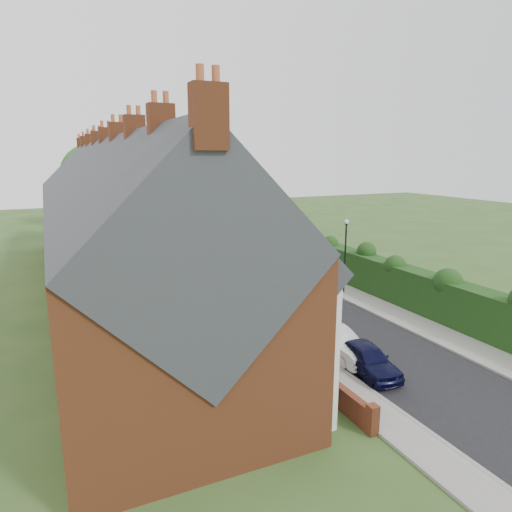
# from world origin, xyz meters

# --- Properties ---
(ground) EXTENTS (140.00, 140.00, 0.00)m
(ground) POSITION_xyz_m (0.00, 0.00, 0.00)
(ground) COLOR #2D4C1E
(ground) RESTS_ON ground
(road) EXTENTS (6.00, 58.00, 0.02)m
(road) POSITION_xyz_m (-0.50, 11.00, 0.01)
(road) COLOR black
(road) RESTS_ON ground
(pavement_hedge_side) EXTENTS (2.20, 58.00, 0.12)m
(pavement_hedge_side) POSITION_xyz_m (3.60, 11.00, 0.06)
(pavement_hedge_side) COLOR gray
(pavement_hedge_side) RESTS_ON ground
(pavement_house_side) EXTENTS (1.70, 58.00, 0.12)m
(pavement_house_side) POSITION_xyz_m (-4.35, 11.00, 0.06)
(pavement_house_side) COLOR gray
(pavement_house_side) RESTS_ON ground
(kerb_hedge_side) EXTENTS (0.18, 58.00, 0.13)m
(kerb_hedge_side) POSITION_xyz_m (2.55, 11.00, 0.07)
(kerb_hedge_side) COLOR gray
(kerb_hedge_side) RESTS_ON ground
(kerb_house_side) EXTENTS (0.18, 58.00, 0.13)m
(kerb_house_side) POSITION_xyz_m (-3.55, 11.00, 0.07)
(kerb_house_side) COLOR gray
(kerb_house_side) RESTS_ON ground
(hedge) EXTENTS (2.10, 58.00, 2.85)m
(hedge) POSITION_xyz_m (5.40, 11.00, 1.60)
(hedge) COLOR #163310
(hedge) RESTS_ON ground
(terrace_row) EXTENTS (9.05, 40.50, 11.50)m
(terrace_row) POSITION_xyz_m (-10.87, 9.98, 4.47)
(terrace_row) COLOR brown
(terrace_row) RESTS_ON ground
(garden_wall_row) EXTENTS (0.35, 40.35, 1.10)m
(garden_wall_row) POSITION_xyz_m (-5.35, 10.00, 0.46)
(garden_wall_row) COLOR brown
(garden_wall_row) RESTS_ON ground
(lamppost) EXTENTS (0.32, 0.32, 5.16)m
(lamppost) POSITION_xyz_m (3.40, 4.00, 3.30)
(lamppost) COLOR black
(lamppost) RESTS_ON ground
(tree_far_left) EXTENTS (7.14, 6.80, 9.29)m
(tree_far_left) POSITION_xyz_m (-2.65, 40.08, 5.71)
(tree_far_left) COLOR #332316
(tree_far_left) RESTS_ON ground
(tree_far_right) EXTENTS (7.98, 7.60, 10.31)m
(tree_far_right) POSITION_xyz_m (3.39, 42.08, 6.31)
(tree_far_right) COLOR #332316
(tree_far_right) RESTS_ON ground
(tree_far_back) EXTENTS (8.40, 8.00, 10.82)m
(tree_far_back) POSITION_xyz_m (-8.59, 43.08, 6.62)
(tree_far_back) COLOR #332316
(tree_far_back) RESTS_ON ground
(car_navy) EXTENTS (1.90, 3.99, 1.32)m
(car_navy) POSITION_xyz_m (-2.61, -6.20, 0.66)
(car_navy) COLOR black
(car_navy) RESTS_ON ground
(car_silver_a) EXTENTS (2.17, 4.56, 1.44)m
(car_silver_a) POSITION_xyz_m (-3.00, -4.20, 0.72)
(car_silver_a) COLOR silver
(car_silver_a) RESTS_ON ground
(car_silver_b) EXTENTS (3.22, 5.41, 1.41)m
(car_silver_b) POSITION_xyz_m (-1.60, 1.40, 0.70)
(car_silver_b) COLOR silver
(car_silver_b) RESTS_ON ground
(car_white) EXTENTS (2.63, 5.19, 1.44)m
(car_white) POSITION_xyz_m (-2.70, 7.00, 0.72)
(car_white) COLOR silver
(car_white) RESTS_ON ground
(car_green) EXTENTS (2.81, 5.01, 1.61)m
(car_green) POSITION_xyz_m (-1.60, 15.15, 0.80)
(car_green) COLOR #11391E
(car_green) RESTS_ON ground
(car_red) EXTENTS (2.17, 4.26, 1.34)m
(car_red) POSITION_xyz_m (-3.00, 20.83, 0.67)
(car_red) COLOR maroon
(car_red) RESTS_ON ground
(car_beige) EXTENTS (2.81, 4.97, 1.31)m
(car_beige) POSITION_xyz_m (-1.60, 26.85, 0.66)
(car_beige) COLOR tan
(car_beige) RESTS_ON ground
(car_grey) EXTENTS (2.20, 4.88, 1.39)m
(car_grey) POSITION_xyz_m (-3.00, 31.47, 0.69)
(car_grey) COLOR slate
(car_grey) RESTS_ON ground
(horse) EXTENTS (1.42, 1.99, 1.53)m
(horse) POSITION_xyz_m (-0.41, 10.14, 0.77)
(horse) COLOR #53321E
(horse) RESTS_ON ground
(horse_cart) EXTENTS (1.36, 3.01, 2.17)m
(horse_cart) POSITION_xyz_m (-0.41, 12.09, 1.24)
(horse_cart) COLOR black
(horse_cart) RESTS_ON ground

